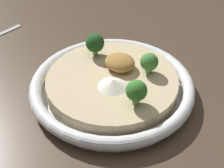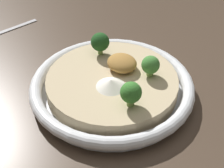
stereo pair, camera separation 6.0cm
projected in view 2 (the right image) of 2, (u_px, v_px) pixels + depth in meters
name	position (u px, v px, depth m)	size (l,w,h in m)	color
ground_plane	(112.00, 94.00, 0.62)	(6.00, 6.00, 0.00)	#47382B
risotto_bowl	(112.00, 86.00, 0.60)	(0.29, 0.29, 0.04)	silver
cheese_sprinkle	(111.00, 83.00, 0.57)	(0.05, 0.05, 0.01)	white
crispy_onion_garnish	(122.00, 63.00, 0.61)	(0.06, 0.05, 0.02)	#A37538
broccoli_back_left	(100.00, 42.00, 0.63)	(0.03, 0.03, 0.04)	#759E4C
broccoli_front_right	(131.00, 93.00, 0.52)	(0.03, 0.03, 0.04)	#759E4C
broccoli_back	(151.00, 65.00, 0.59)	(0.03, 0.03, 0.04)	#759E4C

